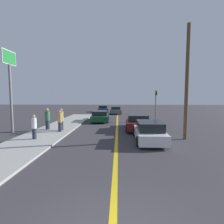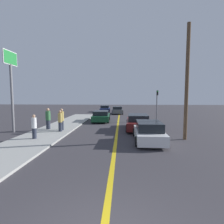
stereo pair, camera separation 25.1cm
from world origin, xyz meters
The scene contains 14 objects.
road_center_line centered at (0.00, 18.00, 0.00)m, with size 0.20×60.00×0.01m.
sidewalk_left centered at (-5.38, 12.25, 0.06)m, with size 3.26×24.51×0.11m.
car_near_right_lane centered at (2.14, 8.50, 0.63)m, with size 1.92×4.33×1.32m.
car_ahead_center centered at (1.81, 12.58, 0.66)m, with size 2.18×4.66×1.36m.
car_far_distant centered at (-2.03, 17.52, 0.62)m, with size 2.11×4.49×1.26m.
car_parked_left_lot centered at (-0.36, 26.69, 0.61)m, with size 2.00×3.99×1.25m.
car_oncoming_far centered at (-2.82, 30.71, 0.60)m, with size 2.03×4.67×1.23m.
pedestrian_near_curb centered at (-5.46, 8.35, 0.93)m, with size 0.32×0.32×1.62m.
pedestrian_mid_group centered at (-4.58, 10.85, 0.97)m, with size 0.33×0.33×1.71m.
pedestrian_far_standing centered at (-4.66, 11.44, 1.02)m, with size 0.38×0.38×1.81m.
pedestrian_by_sign centered at (-5.97, 11.77, 1.02)m, with size 0.41×0.41×1.82m.
traffic_light centered at (4.49, 17.73, 2.25)m, with size 0.18×0.40×3.62m.
roadside_sign centered at (-8.51, 10.87, 4.75)m, with size 0.20×1.74×6.54m.
utility_pole centered at (4.71, 9.14, 3.86)m, with size 0.24×0.24×7.71m.
Camera 2 is at (0.37, -2.86, 2.92)m, focal length 28.00 mm.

